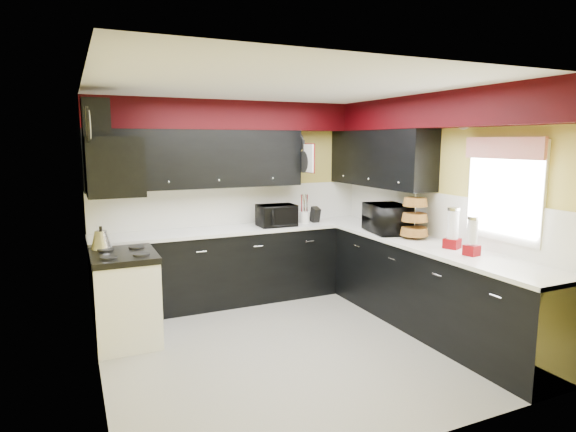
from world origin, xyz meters
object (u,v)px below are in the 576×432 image
object	(u,v)px
microwave	(388,219)
utensil_crock	(304,217)
knife_block	(315,215)
kettle	(101,240)
toaster_oven	(277,215)

from	to	relation	value
microwave	utensil_crock	bearing A→B (deg)	40.70
knife_block	kettle	xyz separation A→B (m)	(-2.70, -0.43, -0.03)
microwave	knife_block	xyz separation A→B (m)	(-0.44, 1.00, -0.07)
microwave	kettle	world-z (taller)	microwave
microwave	utensil_crock	distance (m)	1.19
toaster_oven	microwave	world-z (taller)	microwave
toaster_oven	knife_block	size ratio (longest dim) A/B	2.35
utensil_crock	kettle	xyz separation A→B (m)	(-2.55, -0.46, -0.00)
microwave	kettle	distance (m)	3.19
utensil_crock	knife_block	xyz separation A→B (m)	(0.15, -0.03, 0.03)
knife_block	kettle	bearing A→B (deg)	-170.30
microwave	utensil_crock	size ratio (longest dim) A/B	4.04
utensil_crock	toaster_oven	bearing A→B (deg)	-170.56
utensil_crock	kettle	world-z (taller)	kettle
utensil_crock	knife_block	bearing A→B (deg)	-9.53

